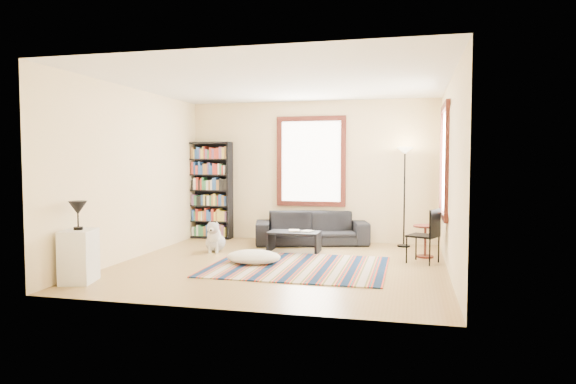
% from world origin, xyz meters
% --- Properties ---
extents(floor, '(5.00, 5.00, 0.10)m').
position_xyz_m(floor, '(0.00, 0.00, -0.05)').
color(floor, '#9E7B48').
rests_on(floor, ground).
extents(ceiling, '(5.00, 5.00, 0.10)m').
position_xyz_m(ceiling, '(0.00, 0.00, 2.85)').
color(ceiling, white).
rests_on(ceiling, floor).
extents(wall_back, '(5.00, 0.10, 2.80)m').
position_xyz_m(wall_back, '(0.00, 2.55, 1.40)').
color(wall_back, beige).
rests_on(wall_back, floor).
extents(wall_front, '(5.00, 0.10, 2.80)m').
position_xyz_m(wall_front, '(0.00, -2.55, 1.40)').
color(wall_front, beige).
rests_on(wall_front, floor).
extents(wall_left, '(0.10, 5.00, 2.80)m').
position_xyz_m(wall_left, '(-2.55, 0.00, 1.40)').
color(wall_left, beige).
rests_on(wall_left, floor).
extents(wall_right, '(0.10, 5.00, 2.80)m').
position_xyz_m(wall_right, '(2.55, 0.00, 1.40)').
color(wall_right, beige).
rests_on(wall_right, floor).
extents(window_back, '(1.20, 0.06, 1.60)m').
position_xyz_m(window_back, '(0.00, 2.47, 1.60)').
color(window_back, white).
rests_on(window_back, wall_back).
extents(window_right, '(0.06, 1.20, 1.60)m').
position_xyz_m(window_right, '(2.47, 0.80, 1.60)').
color(window_right, white).
rests_on(window_right, wall_right).
extents(rug, '(2.65, 2.12, 0.02)m').
position_xyz_m(rug, '(0.31, -0.14, 0.01)').
color(rug, '#0B1E3A').
rests_on(rug, floor).
extents(sofa, '(1.37, 2.29, 0.63)m').
position_xyz_m(sofa, '(0.10, 2.05, 0.31)').
color(sofa, black).
rests_on(sofa, floor).
extents(bookshelf, '(0.90, 0.30, 2.00)m').
position_xyz_m(bookshelf, '(-2.10, 2.32, 1.00)').
color(bookshelf, black).
rests_on(bookshelf, floor).
extents(coffee_table, '(0.96, 0.61, 0.36)m').
position_xyz_m(coffee_table, '(-0.04, 1.16, 0.18)').
color(coffee_table, black).
rests_on(coffee_table, floor).
extents(book_a, '(0.29, 0.25, 0.02)m').
position_xyz_m(book_a, '(-0.14, 1.16, 0.37)').
color(book_a, beige).
rests_on(book_a, coffee_table).
extents(book_b, '(0.23, 0.27, 0.02)m').
position_xyz_m(book_b, '(0.11, 1.21, 0.37)').
color(book_b, beige).
rests_on(book_b, coffee_table).
extents(floor_cushion, '(0.97, 0.81, 0.21)m').
position_xyz_m(floor_cushion, '(-0.42, -0.05, 0.11)').
color(floor_cushion, silver).
rests_on(floor_cushion, floor).
extents(floor_lamp, '(0.32, 0.32, 1.86)m').
position_xyz_m(floor_lamp, '(1.84, 2.15, 0.93)').
color(floor_lamp, black).
rests_on(floor_lamp, floor).
extents(side_table, '(0.47, 0.47, 0.54)m').
position_xyz_m(side_table, '(2.20, 1.14, 0.27)').
color(side_table, '#491912').
rests_on(side_table, floor).
extents(folding_chair, '(0.55, 0.54, 0.86)m').
position_xyz_m(folding_chair, '(2.15, 0.65, 0.43)').
color(folding_chair, black).
rests_on(folding_chair, floor).
extents(white_cabinet, '(0.49, 0.58, 0.70)m').
position_xyz_m(white_cabinet, '(-2.30, -1.76, 0.35)').
color(white_cabinet, white).
rests_on(white_cabinet, floor).
extents(table_lamp, '(0.30, 0.30, 0.38)m').
position_xyz_m(table_lamp, '(-2.30, -1.76, 0.89)').
color(table_lamp, black).
rests_on(table_lamp, white_cabinet).
extents(dog, '(0.46, 0.59, 0.54)m').
position_xyz_m(dog, '(-1.41, 0.85, 0.27)').
color(dog, silver).
rests_on(dog, floor).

